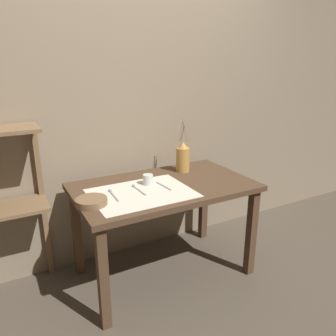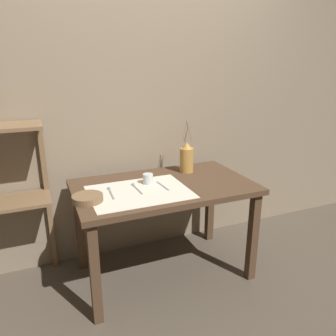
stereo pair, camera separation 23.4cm
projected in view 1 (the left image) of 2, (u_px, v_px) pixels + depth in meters
ground_plane at (164, 272)px, 2.59m from camera, size 12.00×12.00×0.00m
stone_wall_back at (135, 112)px, 2.63m from camera, size 7.00×0.06×2.40m
wooden_table at (164, 197)px, 2.39m from camera, size 1.28×0.76×0.74m
linen_cloth at (142, 193)px, 2.21m from camera, size 0.67×0.50×0.00m
pitcher_with_flowers at (183, 158)px, 2.62m from camera, size 0.11×0.11×0.43m
wooden_bowl at (92, 202)px, 2.02m from camera, size 0.19×0.19×0.04m
glass_tumbler_near at (148, 179)px, 2.35m from camera, size 0.07×0.07×0.07m
spoon_inner at (112, 193)px, 2.19m from camera, size 0.03×0.20×0.02m
spoon_outer at (136, 188)px, 2.28m from camera, size 0.03×0.20×0.02m
fork_inner at (164, 186)px, 2.32m from camera, size 0.03×0.19×0.00m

